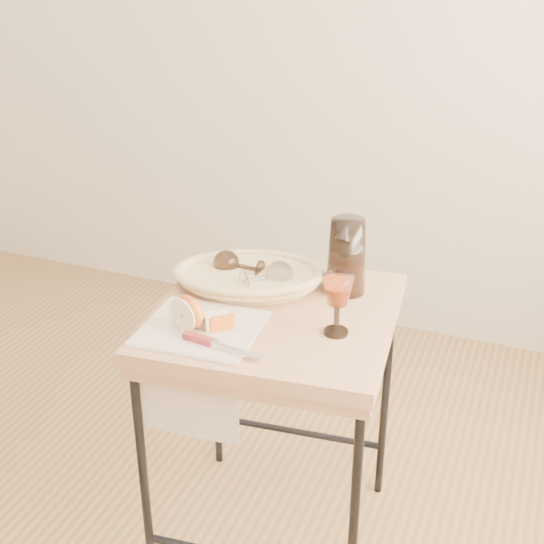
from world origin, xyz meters
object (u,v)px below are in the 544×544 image
at_px(goblet_lying_a, 241,266).
at_px(bread_basket, 249,278).
at_px(side_table, 275,431).
at_px(tea_towel, 202,328).
at_px(table_knife, 219,345).
at_px(pitcher, 347,256).
at_px(apple_half, 189,312).
at_px(goblet_lying_b, 265,277).
at_px(wine_goblet, 337,305).

bearing_deg(goblet_lying_a, bread_basket, 156.88).
xyz_separation_m(side_table, tea_towel, (-0.13, -0.16, 0.39)).
distance_m(tea_towel, table_knife, 0.11).
height_order(side_table, tea_towel, tea_towel).
height_order(bread_basket, table_knife, bread_basket).
xyz_separation_m(goblet_lying_a, pitcher, (0.29, 0.06, 0.06)).
relative_size(bread_basket, apple_half, 3.93).
relative_size(side_table, goblet_lying_a, 6.42).
bearing_deg(goblet_lying_a, tea_towel, 96.51).
xyz_separation_m(side_table, goblet_lying_b, (-0.06, 0.08, 0.44)).
distance_m(tea_towel, goblet_lying_a, 0.28).
bearing_deg(table_knife, apple_half, 157.55).
bearing_deg(side_table, wine_goblet, -16.23).
distance_m(bread_basket, table_knife, 0.34).
bearing_deg(goblet_lying_a, side_table, 145.16).
distance_m(side_table, wine_goblet, 0.51).
relative_size(goblet_lying_a, goblet_lying_b, 1.01).
height_order(goblet_lying_b, apple_half, apple_half).
distance_m(goblet_lying_b, pitcher, 0.23).
bearing_deg(tea_towel, goblet_lying_a, 89.28).
relative_size(tea_towel, pitcher, 1.15).
bearing_deg(wine_goblet, tea_towel, -161.99).
distance_m(goblet_lying_a, pitcher, 0.30).
height_order(goblet_lying_a, wine_goblet, wine_goblet).
height_order(side_table, goblet_lying_a, goblet_lying_a).
xyz_separation_m(goblet_lying_b, pitcher, (0.20, 0.10, 0.06)).
bearing_deg(pitcher, goblet_lying_b, -148.20).
relative_size(side_table, tea_towel, 2.74).
distance_m(bread_basket, goblet_lying_a, 0.04).
relative_size(goblet_lying_b, apple_half, 1.28).
bearing_deg(goblet_lying_b, wine_goblet, -75.88).
bearing_deg(side_table, apple_half, -133.35).
bearing_deg(wine_goblet, bread_basket, 152.71).
relative_size(tea_towel, goblet_lying_a, 2.34).
height_order(tea_towel, table_knife, table_knife).
bearing_deg(bread_basket, wine_goblet, -45.58).
distance_m(side_table, tea_towel, 0.44).
distance_m(goblet_lying_b, apple_half, 0.27).
distance_m(wine_goblet, table_knife, 0.30).
bearing_deg(pitcher, wine_goblet, -73.00).
bearing_deg(table_knife, wine_goblet, 43.34).
height_order(side_table, pitcher, pitcher).
bearing_deg(bread_basket, goblet_lying_a, 135.14).
bearing_deg(apple_half, goblet_lying_a, 107.85).
distance_m(goblet_lying_a, wine_goblet, 0.37).
bearing_deg(wine_goblet, pitcher, 101.16).
xyz_separation_m(goblet_lying_b, wine_goblet, (0.24, -0.13, 0.03)).
height_order(pitcher, apple_half, pitcher).
bearing_deg(table_knife, goblet_lying_a, 112.07).
relative_size(bread_basket, wine_goblet, 2.33).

